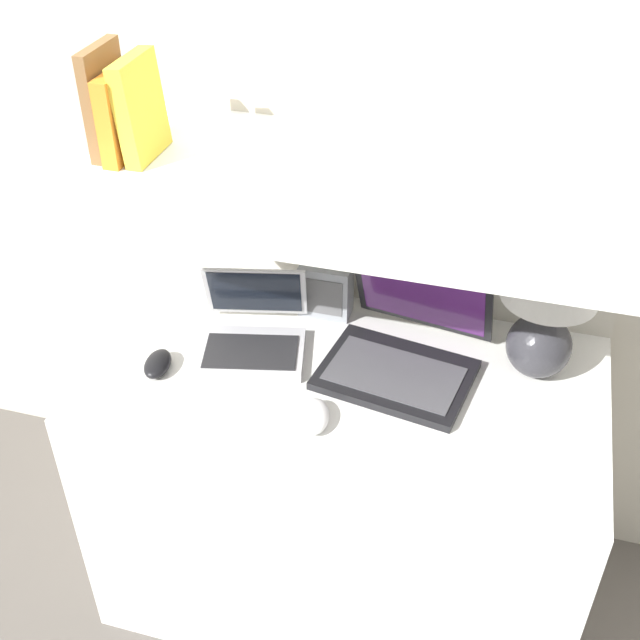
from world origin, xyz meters
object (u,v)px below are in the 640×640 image
at_px(table_lamp, 547,304).
at_px(second_mouse, 158,364).
at_px(router_box, 326,289).
at_px(book_brown, 105,100).
at_px(laptop_large, 404,349).
at_px(book_yellow, 140,108).
at_px(computer_mouse, 314,416).
at_px(book_orange, 123,113).
at_px(laptop_small, 253,333).

relative_size(table_lamp, second_mouse, 2.96).
distance_m(router_box, book_brown, 0.70).
bearing_deg(laptop_large, table_lamp, 11.62).
height_order(router_box, book_yellow, book_yellow).
distance_m(table_lamp, laptop_large, 0.34).
relative_size(table_lamp, book_brown, 1.41).
bearing_deg(computer_mouse, book_yellow, 152.10).
bearing_deg(second_mouse, book_yellow, 104.80).
relative_size(table_lamp, laptop_large, 0.84).
distance_m(laptop_large, book_brown, 0.87).
height_order(book_brown, book_orange, book_brown).
height_order(second_mouse, book_brown, book_brown).
xyz_separation_m(laptop_small, computer_mouse, (0.22, -0.22, -0.02)).
bearing_deg(computer_mouse, second_mouse, 169.90).
xyz_separation_m(table_lamp, router_box, (-0.54, 0.09, -0.12)).
bearing_deg(laptop_large, computer_mouse, -121.70).
bearing_deg(book_orange, book_yellow, 0.00).
xyz_separation_m(laptop_large, laptop_small, (-0.37, -0.03, -0.01)).
distance_m(table_lamp, router_box, 0.56).
bearing_deg(table_lamp, second_mouse, -164.68).
bearing_deg(book_yellow, laptop_large, 0.74).
height_order(computer_mouse, book_yellow, book_yellow).
bearing_deg(laptop_small, book_yellow, 175.06).
relative_size(second_mouse, router_box, 0.77).
distance_m(computer_mouse, book_yellow, 0.76).
bearing_deg(table_lamp, book_brown, -175.94).
relative_size(computer_mouse, book_brown, 0.53).
height_order(book_brown, book_yellow, book_brown).
bearing_deg(laptop_large, book_yellow, -179.26).
relative_size(computer_mouse, second_mouse, 1.11).
xyz_separation_m(table_lamp, laptop_large, (-0.30, -0.06, -0.15)).
bearing_deg(book_yellow, second_mouse, -75.20).
height_order(laptop_small, second_mouse, laptop_small).
distance_m(computer_mouse, router_box, 0.41).
relative_size(laptop_small, router_box, 2.12).
xyz_separation_m(second_mouse, book_orange, (-0.08, 0.17, 0.55)).
relative_size(laptop_large, book_brown, 1.67).
bearing_deg(router_box, second_mouse, -134.38).
distance_m(table_lamp, book_yellow, 0.98).
height_order(laptop_small, book_brown, book_brown).
height_order(computer_mouse, second_mouse, same).
bearing_deg(router_box, computer_mouse, -78.29).
relative_size(router_box, book_brown, 0.62).
bearing_deg(book_brown, computer_mouse, -24.15).
bearing_deg(computer_mouse, book_brown, 155.85).
distance_m(second_mouse, book_orange, 0.58).
xyz_separation_m(computer_mouse, book_yellow, (-0.45, 0.24, 0.56)).
height_order(computer_mouse, book_orange, book_orange).
bearing_deg(laptop_small, router_box, 53.84).
xyz_separation_m(table_lamp, book_orange, (-0.94, -0.07, 0.37)).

